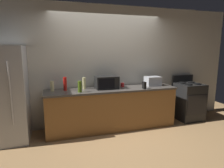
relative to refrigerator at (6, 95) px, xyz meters
name	(u,v)px	position (x,y,z in m)	size (l,w,h in m)	color
ground_plane	(118,135)	(2.05, -0.40, -0.90)	(8.00, 8.00, 0.00)	#A87F51
back_wall	(107,66)	(2.05, 0.41, 0.45)	(6.40, 0.10, 2.70)	beige
counter_run	(112,109)	(2.05, 0.00, -0.45)	(2.84, 0.64, 0.90)	brown
refrigerator	(6,95)	(0.00, 0.00, 0.00)	(0.72, 0.73, 1.80)	#B7BABF
stove_range	(188,101)	(4.05, 0.00, -0.44)	(0.60, 0.61, 1.08)	black
microwave	(107,82)	(1.94, 0.05, 0.13)	(0.48, 0.35, 0.27)	black
toaster_oven	(153,81)	(3.06, 0.06, 0.10)	(0.34, 0.26, 0.21)	#B7BABF
cordless_phone	(144,85)	(2.71, -0.22, 0.07)	(0.05, 0.11, 0.15)	black
bottle_hand_soap	(52,86)	(0.82, 0.11, 0.10)	(0.07, 0.07, 0.21)	beige
bottle_olive_oil	(80,87)	(1.34, -0.15, 0.11)	(0.08, 0.08, 0.22)	#4C6B19
bottle_vinegar	(84,83)	(1.47, 0.14, 0.12)	(0.07, 0.07, 0.25)	beige
bottle_hot_sauce	(65,84)	(1.07, 0.10, 0.14)	(0.07, 0.07, 0.28)	red
mug_red	(122,85)	(2.33, 0.11, 0.05)	(0.08, 0.08, 0.09)	red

